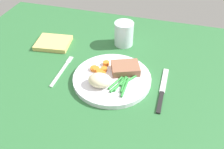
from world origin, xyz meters
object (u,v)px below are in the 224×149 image
object	(u,v)px
fork	(62,71)
water_glass	(124,35)
napkin	(53,43)
meat_portion	(125,68)
knife	(162,90)
dinner_plate	(112,79)

from	to	relation	value
fork	water_glass	distance (cm)	27.90
water_glass	napkin	size ratio (longest dim) A/B	0.72
meat_portion	napkin	size ratio (longest dim) A/B	0.70
fork	water_glass	world-z (taller)	water_glass
knife	napkin	distance (cm)	46.65
dinner_plate	water_glass	world-z (taller)	water_glass
meat_portion	napkin	bearing A→B (deg)	162.28
meat_portion	fork	distance (cm)	21.80
water_glass	meat_portion	bearing A→B (deg)	-74.39
fork	knife	world-z (taller)	knife
water_glass	napkin	world-z (taller)	water_glass
knife	water_glass	distance (cm)	29.12
meat_portion	water_glass	bearing A→B (deg)	105.61
knife	napkin	world-z (taller)	napkin
water_glass	napkin	distance (cm)	27.72
dinner_plate	knife	xyz separation A→B (cm)	(16.44, -0.29, -0.60)
dinner_plate	napkin	bearing A→B (deg)	153.37
water_glass	dinner_plate	bearing A→B (deg)	-85.71
napkin	knife	bearing A→B (deg)	-17.86
meat_portion	knife	distance (cm)	13.96
dinner_plate	knife	world-z (taller)	dinner_plate
dinner_plate	napkin	size ratio (longest dim) A/B	1.99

